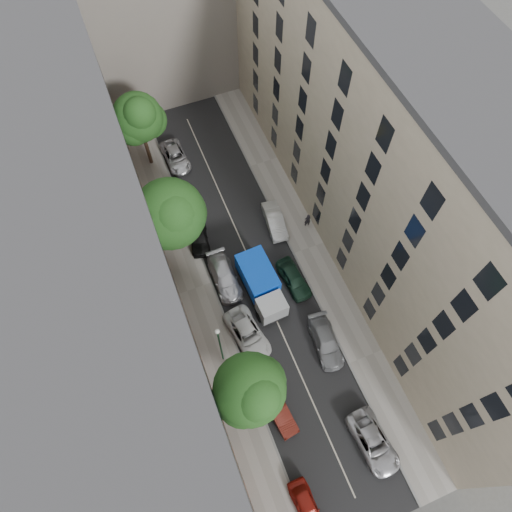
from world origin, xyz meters
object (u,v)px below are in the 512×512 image
car_left_0 (307,507)px  tree_mid (172,216)px  lamp_post (220,343)px  car_left_1 (279,412)px  car_right_1 (326,342)px  pedestrian (308,220)px  car_left_5 (185,197)px  tree_far (140,119)px  car_left_3 (224,277)px  car_right_3 (275,221)px  car_left_2 (248,334)px  car_left_6 (176,157)px  car_left_4 (198,236)px  car_right_0 (373,442)px  car_right_2 (294,278)px  tarp_truck (261,285)px  tree_near (251,391)px

car_left_0 → tree_mid: tree_mid is taller
lamp_post → car_left_1: bearing=-65.8°
car_left_1 → car_right_1: car_right_1 is taller
lamp_post → pedestrian: size_ratio=4.06×
car_left_5 → tree_far: bearing=97.0°
car_left_3 → tree_far: bearing=99.2°
tree_mid → lamp_post: 11.32m
car_left_1 → car_right_3: bearing=60.3°
car_left_2 → car_right_3: 11.37m
car_left_2 → car_left_6: car_left_2 is taller
pedestrian → lamp_post: bearing=43.0°
tree_mid → lamp_post: tree_mid is taller
car_right_3 → pedestrian: pedestrian is taller
car_left_4 → car_right_0: bearing=-63.8°
car_left_6 → car_right_2: (5.60, -17.20, 0.09)m
car_left_3 → car_right_2: size_ratio=1.18×
tarp_truck → car_right_0: tarp_truck is taller
car_left_2 → lamp_post: lamp_post is taller
car_left_0 → car_right_1: 12.05m
pedestrian → car_left_1: bearing=63.2°
car_right_0 → tree_far: 33.57m
car_right_0 → car_left_3: bearing=105.0°
car_left_5 → tarp_truck: bearing=-84.2°
tarp_truck → car_left_1: bearing=-107.2°
car_left_6 → car_right_2: 18.09m
car_left_1 → car_left_5: bearing=83.7°
tarp_truck → car_right_3: size_ratio=1.45×
car_left_0 → tree_near: size_ratio=0.48×
car_left_3 → car_left_4: bearing=99.8°
tarp_truck → lamp_post: (-5.12, -4.36, 2.72)m
car_left_5 → pedestrian: bearing=-44.8°
car_left_5 → tree_mid: tree_mid is taller
car_left_3 → car_right_2: car_left_3 is taller
car_left_5 → car_left_2: bearing=-97.1°
car_left_3 → car_left_6: car_left_3 is taller
tree_far → tarp_truck: bearing=-74.3°
car_left_4 → tree_near: bearing=-83.5°
car_right_0 → tree_near: size_ratio=0.64×
car_right_3 → lamp_post: lamp_post is taller
car_left_0 → car_left_1: size_ratio=0.98×
car_left_4 → car_left_2: bearing=-75.9°
tarp_truck → car_left_0: 16.89m
car_right_1 → pedestrian: pedestrian is taller
car_left_1 → car_right_2: size_ratio=0.90×
car_left_3 → car_left_6: 14.80m
car_right_2 → car_right_3: size_ratio=1.00×
car_left_0 → car_left_2: 13.22m
tree_mid → tarp_truck: bearing=-52.8°
tree_near → tree_far: (-0.67, 26.26, 0.93)m
car_left_3 → car_right_1: size_ratio=1.07×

